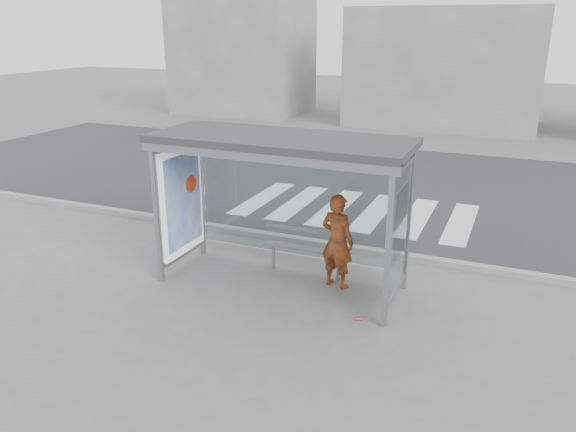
% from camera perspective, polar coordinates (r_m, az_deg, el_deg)
% --- Properties ---
extents(ground, '(80.00, 80.00, 0.00)m').
position_cam_1_polar(ground, '(9.89, -0.71, -6.96)').
color(ground, '#5F5F5D').
rests_on(ground, ground).
extents(road, '(30.00, 10.00, 0.01)m').
position_cam_1_polar(road, '(16.15, 9.38, 3.19)').
color(road, '#29292B').
rests_on(road, ground).
extents(curb, '(30.00, 0.18, 0.12)m').
position_cam_1_polar(curb, '(11.53, 3.21, -2.77)').
color(curb, gray).
rests_on(curb, ground).
extents(crosswalk, '(5.55, 3.00, 0.00)m').
position_cam_1_polar(crosswalk, '(13.83, 6.84, 0.62)').
color(crosswalk, silver).
rests_on(crosswalk, ground).
extents(bus_shelter, '(4.25, 1.65, 2.62)m').
position_cam_1_polar(bus_shelter, '(9.41, -2.68, 4.53)').
color(bus_shelter, gray).
rests_on(bus_shelter, ground).
extents(building_left, '(6.00, 5.00, 6.00)m').
position_cam_1_polar(building_left, '(29.49, -4.55, 16.35)').
color(building_left, slate).
rests_on(building_left, ground).
extents(building_center, '(8.00, 5.00, 5.00)m').
position_cam_1_polar(building_center, '(26.44, 15.74, 14.34)').
color(building_center, slate).
rests_on(building_center, ground).
extents(person, '(0.68, 0.52, 1.67)m').
position_cam_1_polar(person, '(9.55, 5.03, -2.56)').
color(person, '#C75012').
rests_on(person, ground).
extents(bench, '(1.63, 0.21, 0.84)m').
position_cam_1_polar(bench, '(10.10, 1.80, -3.27)').
color(bench, slate).
rests_on(bench, ground).
extents(soda_can, '(0.12, 0.09, 0.06)m').
position_cam_1_polar(soda_can, '(8.82, 7.24, -10.33)').
color(soda_can, '#DD4165').
rests_on(soda_can, ground).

